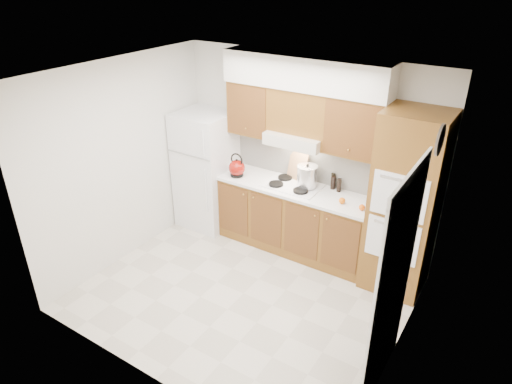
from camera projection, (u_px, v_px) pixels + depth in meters
floor at (244, 293)px, 5.49m from camera, size 3.60×3.60×0.00m
ceiling at (240, 77)px, 4.31m from camera, size 3.60×3.60×0.00m
wall_back at (306, 154)px, 6.03m from camera, size 3.60×0.02×2.60m
wall_left at (124, 162)px, 5.77m from camera, size 0.02×3.00×2.60m
wall_right at (410, 249)px, 4.04m from camera, size 0.02×3.00×2.60m
fridge at (207, 170)px, 6.63m from camera, size 0.75×0.72×1.72m
base_cabinets at (294, 219)px, 6.18m from camera, size 2.11×0.60×0.90m
countertop at (295, 189)px, 5.96m from camera, size 2.13×0.62×0.04m
backsplash at (306, 160)px, 6.04m from camera, size 2.11×0.03×0.56m
oven_cabinet at (405, 205)px, 5.18m from camera, size 0.70×0.65×2.20m
upper_cab_left at (253, 108)px, 6.00m from camera, size 0.63×0.33×0.70m
upper_cab_right at (356, 127)px, 5.31m from camera, size 0.73×0.33×0.70m
range_hood at (297, 139)px, 5.75m from camera, size 0.75×0.45×0.15m
upper_cab_over_hood at (300, 111)px, 5.63m from camera, size 0.75×0.33×0.55m
soffit at (305, 72)px, 5.38m from camera, size 2.13×0.36×0.40m
cooktop at (293, 185)px, 5.98m from camera, size 0.74×0.50×0.01m
doorway at (393, 292)px, 3.90m from camera, size 0.02×0.90×2.10m
wall_clock at (440, 140)px, 4.07m from camera, size 0.02×0.30×0.30m
kettle at (237, 168)px, 6.20m from camera, size 0.25×0.25×0.22m
cutting_board at (298, 166)px, 6.07m from camera, size 0.33×0.19×0.41m
stock_pot at (307, 176)px, 5.86m from camera, size 0.34×0.34×0.27m
condiment_a at (333, 180)px, 5.90m from camera, size 0.06×0.06×0.20m
condiment_b at (339, 185)px, 5.80m from camera, size 0.06×0.06×0.18m
condiment_c at (333, 183)px, 5.87m from camera, size 0.06×0.06×0.17m
orange_near at (362, 207)px, 5.38m from camera, size 0.08×0.08×0.07m
orange_far at (342, 201)px, 5.53m from camera, size 0.10×0.10×0.08m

